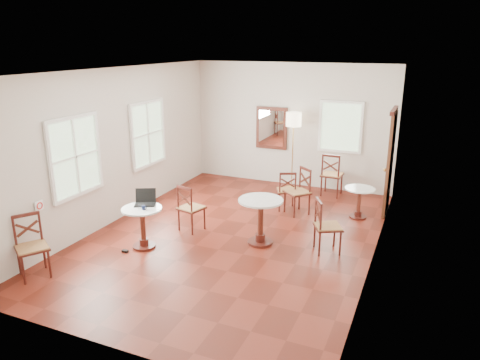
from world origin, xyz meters
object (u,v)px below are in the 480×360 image
(chair_mid_b, at_px, (326,226))
(chair_back_b, at_px, (298,191))
(cafe_table_near, at_px, (143,223))
(floor_lamp, at_px, (294,125))
(power_adapter, at_px, (125,251))
(chair_near_b, at_px, (32,247))
(chair_mid_a, at_px, (287,190))
(cafe_table_back, at_px, (359,199))
(chair_back_a, at_px, (332,175))
(laptop, at_px, (145,200))
(navy_mug, at_px, (144,208))
(cafe_table_mid, at_px, (260,216))
(water_glass, at_px, (140,206))
(mouse, at_px, (145,206))
(chair_near_a, at_px, (190,208))

(chair_mid_b, bearing_deg, chair_back_b, 3.55)
(cafe_table_near, bearing_deg, chair_mid_b, 20.22)
(chair_mid_b, bearing_deg, cafe_table_near, 82.58)
(cafe_table_near, height_order, floor_lamp, floor_lamp)
(power_adapter, bearing_deg, floor_lamp, 70.63)
(chair_near_b, height_order, chair_mid_a, chair_near_b)
(power_adapter, bearing_deg, cafe_table_back, 43.17)
(chair_mid_b, height_order, chair_back_a, chair_back_a)
(laptop, bearing_deg, chair_back_b, 23.17)
(laptop, distance_m, navy_mug, 0.29)
(cafe_table_near, xyz_separation_m, cafe_table_back, (3.23, 2.90, -0.06))
(cafe_table_mid, xyz_separation_m, water_glass, (-1.83, -1.00, 0.26))
(chair_mid_b, height_order, mouse, chair_mid_b)
(cafe_table_mid, height_order, chair_mid_a, chair_mid_a)
(chair_mid_a, relative_size, chair_mid_b, 0.92)
(chair_back_b, height_order, power_adapter, chair_back_b)
(cafe_table_back, height_order, chair_near_a, chair_near_a)
(mouse, distance_m, navy_mug, 0.13)
(cafe_table_back, bearing_deg, cafe_table_near, -138.10)
(chair_mid_b, distance_m, navy_mug, 3.12)
(chair_near_a, height_order, floor_lamp, floor_lamp)
(cafe_table_back, relative_size, chair_back_b, 0.65)
(chair_near_b, xyz_separation_m, floor_lamp, (2.37, 5.71, 1.10))
(mouse, bearing_deg, chair_near_b, -143.54)
(cafe_table_mid, bearing_deg, chair_mid_a, 92.88)
(chair_mid_a, distance_m, floor_lamp, 1.88)
(chair_near_a, bearing_deg, chair_back_b, -120.04)
(chair_back_b, height_order, navy_mug, chair_back_b)
(chair_back_a, relative_size, mouse, 11.97)
(chair_mid_b, distance_m, chair_back_b, 1.82)
(chair_back_b, bearing_deg, chair_near_b, -85.71)
(chair_back_a, xyz_separation_m, power_adapter, (-2.59, -4.38, -0.49))
(cafe_table_near, relative_size, chair_mid_b, 0.78)
(chair_near_a, distance_m, laptop, 0.96)
(cafe_table_back, distance_m, chair_back_a, 1.45)
(chair_back_b, distance_m, floor_lamp, 2.01)
(cafe_table_mid, xyz_separation_m, chair_mid_b, (1.14, 0.14, -0.05))
(chair_near_a, relative_size, water_glass, 9.67)
(chair_near_b, bearing_deg, water_glass, -0.69)
(chair_back_a, height_order, navy_mug, chair_back_a)
(chair_near_b, height_order, chair_mid_b, chair_near_b)
(cafe_table_back, bearing_deg, chair_back_b, -168.36)
(chair_near_a, height_order, mouse, chair_near_a)
(cafe_table_back, bearing_deg, power_adapter, -136.83)
(chair_mid_a, relative_size, floor_lamp, 0.46)
(navy_mug, bearing_deg, laptop, 118.85)
(power_adapter, bearing_deg, chair_back_a, 59.42)
(chair_mid_a, distance_m, chair_back_a, 1.48)
(cafe_table_near, distance_m, laptop, 0.40)
(cafe_table_back, distance_m, chair_back_b, 1.24)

